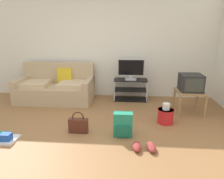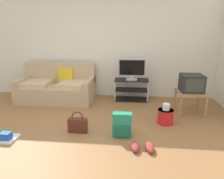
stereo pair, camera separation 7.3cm
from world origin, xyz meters
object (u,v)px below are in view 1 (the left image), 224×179
object	(u,v)px
flat_tv	(131,69)
side_table	(190,94)
tv_stand	(130,90)
crt_tv	(191,83)
cleaning_bucket	(166,115)
handbag	(78,125)
floor_tray	(2,138)
sneakers_pair	(144,147)
backpack	(123,125)
couch	(56,88)

from	to	relation	value
flat_tv	side_table	size ratio (longest dim) A/B	1.18
tv_stand	crt_tv	bearing A→B (deg)	-29.94
flat_tv	cleaning_bucket	distance (m)	1.57
handbag	crt_tv	bearing A→B (deg)	27.54
floor_tray	cleaning_bucket	bearing A→B (deg)	17.85
side_table	handbag	xyz separation A→B (m)	(-2.12, -1.09, -0.26)
sneakers_pair	floor_tray	distance (m)	2.21
handbag	floor_tray	size ratio (longest dim) A/B	0.85
handbag	sneakers_pair	bearing A→B (deg)	-22.42
flat_tv	backpack	size ratio (longest dim) A/B	1.64
flat_tv	cleaning_bucket	size ratio (longest dim) A/B	1.70
backpack	floor_tray	size ratio (longest dim) A/B	0.92
backpack	sneakers_pair	world-z (taller)	backpack
backpack	floor_tray	bearing A→B (deg)	-177.32
crt_tv	cleaning_bucket	bearing A→B (deg)	-133.73
flat_tv	side_table	world-z (taller)	flat_tv
crt_tv	floor_tray	xyz separation A→B (m)	(-3.25, -1.47, -0.60)
handbag	cleaning_bucket	bearing A→B (deg)	17.93
side_table	floor_tray	world-z (taller)	side_table
couch	tv_stand	xyz separation A→B (m)	(1.83, 0.17, -0.06)
couch	handbag	distance (m)	1.90
crt_tv	handbag	distance (m)	2.44
crt_tv	backpack	bearing A→B (deg)	-139.60
handbag	sneakers_pair	size ratio (longest dim) A/B	1.07
couch	handbag	xyz separation A→B (m)	(0.94, -1.64, -0.19)
backpack	cleaning_bucket	size ratio (longest dim) A/B	1.04
side_table	cleaning_bucket	xyz separation A→B (m)	(-0.58, -0.59, -0.24)
cleaning_bucket	sneakers_pair	distance (m)	1.05
crt_tv	sneakers_pair	world-z (taller)	crt_tv
sneakers_pair	side_table	bearing A→B (deg)	55.80
backpack	handbag	size ratio (longest dim) A/B	1.08
backpack	cleaning_bucket	distance (m)	0.95
flat_tv	floor_tray	bearing A→B (deg)	-133.25
couch	crt_tv	world-z (taller)	couch
couch	cleaning_bucket	xyz separation A→B (m)	(2.48, -1.14, -0.16)
tv_stand	cleaning_bucket	size ratio (longest dim) A/B	2.11
cleaning_bucket	handbag	bearing A→B (deg)	-162.07
side_table	crt_tv	distance (m)	0.24
flat_tv	side_table	distance (m)	1.46
couch	cleaning_bucket	distance (m)	2.73
couch	handbag	size ratio (longest dim) A/B	4.79
sneakers_pair	floor_tray	size ratio (longest dim) A/B	0.79
tv_stand	sneakers_pair	distance (m)	2.27
cleaning_bucket	flat_tv	bearing A→B (deg)	116.60
handbag	cleaning_bucket	distance (m)	1.61
couch	flat_tv	size ratio (longest dim) A/B	2.71
flat_tv	backpack	world-z (taller)	flat_tv
backpack	handbag	distance (m)	0.76
tv_stand	handbag	distance (m)	2.02
couch	flat_tv	world-z (taller)	flat_tv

